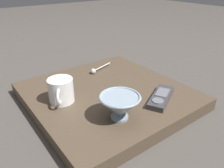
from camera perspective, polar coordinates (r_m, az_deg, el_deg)
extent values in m
plane|color=#47423D|center=(0.87, -1.23, -4.40)|extent=(6.00, 6.00, 0.00)
cube|color=#4C3D2D|center=(0.86, -1.24, -3.07)|extent=(0.57, 0.56, 0.05)
cylinder|color=#8C9EAD|center=(0.70, 1.96, -8.44)|extent=(0.05, 0.05, 0.01)
cone|color=#8C9EAD|center=(0.67, 2.01, -5.84)|extent=(0.13, 0.13, 0.07)
torus|color=#8C9EAD|center=(0.66, 2.06, -3.39)|extent=(0.13, 0.13, 0.01)
cylinder|color=white|center=(0.78, -13.04, -1.61)|extent=(0.09, 0.09, 0.09)
torus|color=white|center=(0.74, -13.56, -3.25)|extent=(0.05, 0.04, 0.05)
cylinder|color=silver|center=(1.04, -2.52, 4.51)|extent=(0.04, 0.11, 0.01)
sphere|color=silver|center=(0.99, -4.86, 3.32)|extent=(0.02, 0.02, 0.02)
cube|color=#38383D|center=(0.80, 12.52, -3.40)|extent=(0.13, 0.17, 0.02)
cylinder|color=slate|center=(0.76, 11.75, -4.25)|extent=(0.04, 0.04, 0.00)
cube|color=slate|center=(0.82, 12.95, -2.08)|extent=(0.07, 0.08, 0.00)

